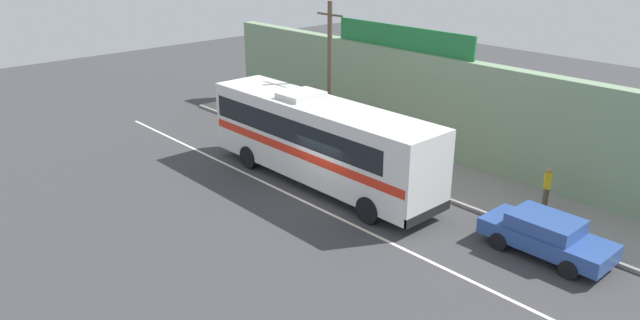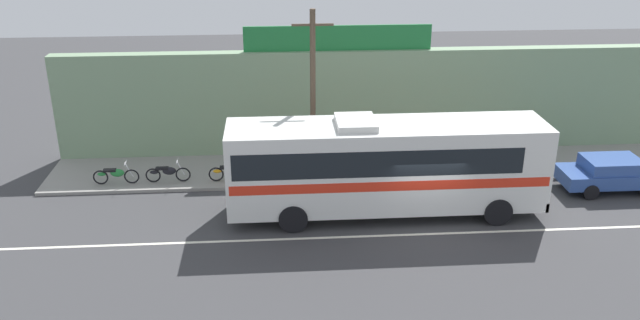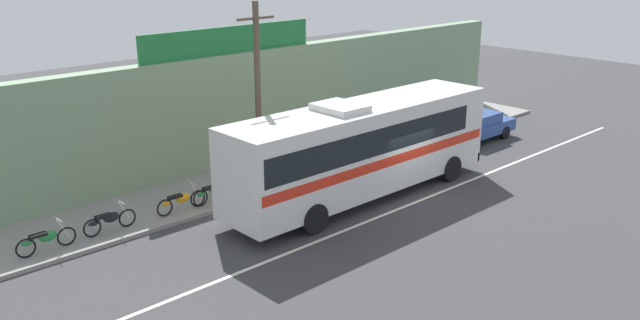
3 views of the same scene
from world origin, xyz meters
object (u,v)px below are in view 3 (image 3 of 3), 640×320
at_px(utility_pole, 258,96).
at_px(motorcycle_orange, 214,191).
at_px(intercity_bus, 361,145).
at_px(parked_car, 476,126).
at_px(pedestrian_far_right, 404,112).
at_px(motorcycle_purple, 180,200).
at_px(motorcycle_red, 109,220).
at_px(motorcycle_green, 45,239).

height_order(utility_pole, motorcycle_orange, utility_pole).
bearing_deg(intercity_bus, parked_car, 8.57).
bearing_deg(pedestrian_far_right, utility_pole, -170.91).
xyz_separation_m(parked_car, motorcycle_purple, (-15.40, 1.68, -0.17)).
height_order(utility_pole, motorcycle_purple, utility_pole).
bearing_deg(utility_pole, parked_car, -6.95).
bearing_deg(parked_car, motorcycle_red, 174.40).
distance_m(intercity_bus, motorcycle_purple, 6.76).
distance_m(motorcycle_purple, motorcycle_green, 4.73).
height_order(motorcycle_red, pedestrian_far_right, pedestrian_far_right).
distance_m(utility_pole, motorcycle_purple, 4.68).
height_order(motorcycle_orange, motorcycle_green, same).
height_order(motorcycle_purple, pedestrian_far_right, pedestrian_far_right).
relative_size(intercity_bus, parked_car, 2.75).
relative_size(utility_pole, motorcycle_purple, 3.62).
bearing_deg(utility_pole, motorcycle_purple, 176.32).
height_order(parked_car, motorcycle_red, parked_car).
xyz_separation_m(utility_pole, pedestrian_far_right, (10.36, 1.66, -2.69)).
bearing_deg(motorcycle_orange, parked_car, -6.54).
distance_m(motorcycle_orange, motorcycle_green, 6.08).
xyz_separation_m(intercity_bus, motorcycle_orange, (-4.45, 3.06, -1.50)).
height_order(parked_car, motorcycle_purple, parked_car).
bearing_deg(motorcycle_orange, motorcycle_purple, 176.95).
distance_m(utility_pole, motorcycle_green, 8.73).
height_order(motorcycle_orange, pedestrian_far_right, pedestrian_far_right).
relative_size(utility_pole, pedestrian_far_right, 4.23).
height_order(intercity_bus, motorcycle_orange, intercity_bus).
distance_m(utility_pole, motorcycle_orange, 3.82).
bearing_deg(intercity_bus, motorcycle_red, 159.15).
relative_size(intercity_bus, utility_pole, 1.65).
distance_m(motorcycle_orange, pedestrian_far_right, 12.49).
bearing_deg(motorcycle_purple, utility_pole, -3.68).
height_order(parked_car, pedestrian_far_right, pedestrian_far_right).
distance_m(motorcycle_green, pedestrian_far_right, 18.53).
bearing_deg(motorcycle_purple, parked_car, -6.24).
distance_m(parked_car, motorcycle_orange, 14.15).
xyz_separation_m(utility_pole, motorcycle_red, (-6.01, 0.30, -3.24)).
bearing_deg(intercity_bus, motorcycle_orange, 145.52).
xyz_separation_m(motorcycle_purple, motorcycle_orange, (1.35, -0.07, 0.00)).
height_order(utility_pole, motorcycle_red, utility_pole).
bearing_deg(parked_car, motorcycle_green, 175.12).
bearing_deg(motorcycle_orange, pedestrian_far_right, 6.96).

